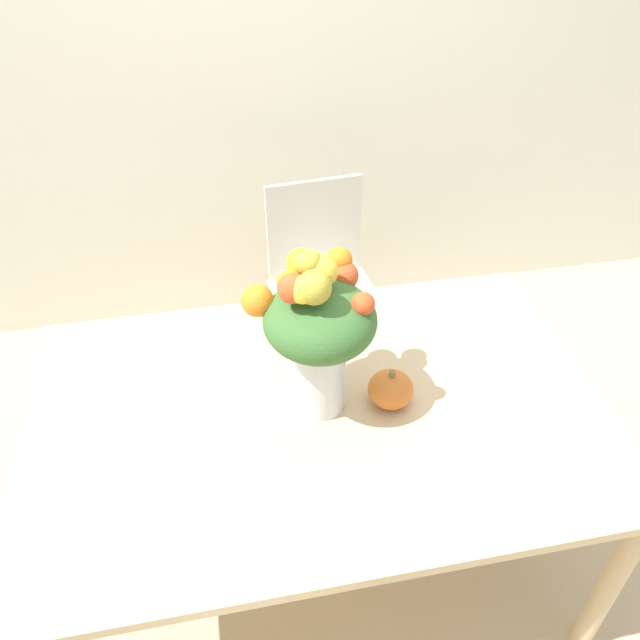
# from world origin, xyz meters

# --- Properties ---
(ground_plane) EXTENTS (12.00, 12.00, 0.00)m
(ground_plane) POSITION_xyz_m (0.00, 0.00, 0.00)
(ground_plane) COLOR tan
(wall_back) EXTENTS (8.00, 0.06, 2.70)m
(wall_back) POSITION_xyz_m (0.00, 1.50, 1.35)
(wall_back) COLOR silver
(wall_back) RESTS_ON ground_plane
(dining_table) EXTENTS (1.59, 1.04, 0.72)m
(dining_table) POSITION_xyz_m (0.00, 0.00, 0.65)
(dining_table) COLOR #D1B284
(dining_table) RESTS_ON ground_plane
(flower_vase) EXTENTS (0.33, 0.31, 0.48)m
(flower_vase) POSITION_xyz_m (0.00, 0.02, 0.99)
(flower_vase) COLOR silver
(flower_vase) RESTS_ON dining_table
(pumpkin) EXTENTS (0.13, 0.13, 0.12)m
(pumpkin) POSITION_xyz_m (0.20, -0.02, 0.77)
(pumpkin) COLOR orange
(pumpkin) RESTS_ON dining_table
(dining_chair_near_window) EXTENTS (0.46, 0.46, 0.90)m
(dining_chair_near_window) POSITION_xyz_m (0.19, 0.90, 0.47)
(dining_chair_near_window) COLOR silver
(dining_chair_near_window) RESTS_ON ground_plane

